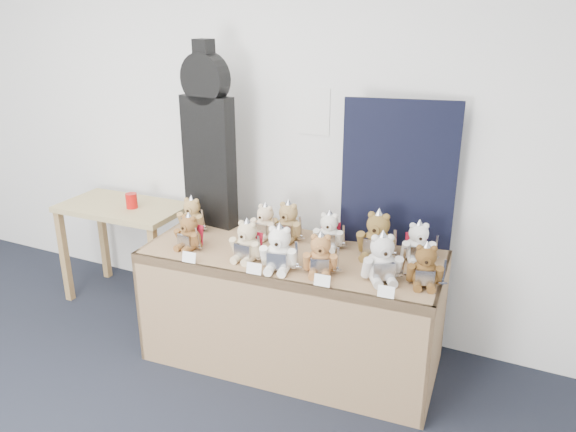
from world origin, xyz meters
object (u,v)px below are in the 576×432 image
at_px(teddy_front_right, 320,256).
at_px(teddy_back_end, 418,244).
at_px(teddy_back_centre_left, 288,223).
at_px(teddy_back_centre_right, 329,232).
at_px(teddy_back_left, 265,223).
at_px(teddy_front_left, 247,242).
at_px(guitar_case, 208,138).
at_px(teddy_back_far_left, 192,216).
at_px(display_table, 288,281).
at_px(red_cup, 132,201).
at_px(teddy_front_far_left, 189,233).
at_px(teddy_back_right, 377,237).
at_px(teddy_front_far_right, 382,260).
at_px(teddy_front_end, 425,267).
at_px(side_table, 124,221).
at_px(teddy_front_centre, 279,250).

distance_m(teddy_front_right, teddy_back_end, 0.59).
bearing_deg(teddy_front_right, teddy_back_centre_left, 117.32).
distance_m(teddy_front_right, teddy_back_centre_right, 0.36).
bearing_deg(teddy_back_left, teddy_front_left, -70.93).
relative_size(guitar_case, teddy_back_centre_right, 4.68).
xyz_separation_m(teddy_front_left, teddy_back_far_left, (-0.55, 0.24, -0.01)).
bearing_deg(display_table, red_cup, 165.67).
bearing_deg(teddy_front_far_left, teddy_back_right, 24.23).
height_order(teddy_front_far_right, teddy_back_right, teddy_back_right).
xyz_separation_m(teddy_front_right, teddy_front_end, (0.55, 0.11, -0.00)).
xyz_separation_m(display_table, teddy_back_far_left, (-0.75, 0.11, 0.26)).
xyz_separation_m(teddy_front_end, teddy_back_far_left, (-1.55, 0.12, -0.00)).
relative_size(side_table, teddy_front_far_left, 3.82).
distance_m(teddy_front_far_left, teddy_back_left, 0.49).
xyz_separation_m(guitar_case, teddy_front_centre, (0.73, -0.44, -0.47)).
xyz_separation_m(display_table, teddy_front_far_right, (0.58, -0.05, 0.28)).
bearing_deg(teddy_front_end, teddy_front_centre, 177.27).
height_order(side_table, teddy_back_end, teddy_back_end).
height_order(display_table, teddy_back_right, teddy_back_right).
bearing_deg(teddy_back_right, guitar_case, 178.46).
bearing_deg(teddy_front_left, side_table, 164.01).
xyz_separation_m(teddy_back_centre_left, teddy_back_right, (0.58, -0.02, 0.01)).
distance_m(teddy_front_centre, teddy_back_end, 0.80).
bearing_deg(side_table, teddy_front_centre, -17.92).
distance_m(red_cup, teddy_front_right, 1.66).
distance_m(side_table, teddy_front_far_right, 2.09).
bearing_deg(teddy_back_far_left, teddy_back_right, -2.29).
xyz_separation_m(red_cup, teddy_back_right, (1.83, -0.02, 0.05)).
bearing_deg(teddy_front_centre, side_table, 152.73).
xyz_separation_m(guitar_case, teddy_front_far_right, (1.28, -0.32, -0.47)).
relative_size(guitar_case, teddy_front_far_left, 4.93).
bearing_deg(guitar_case, teddy_back_right, 3.91).
xyz_separation_m(teddy_front_left, teddy_back_end, (0.89, 0.41, -0.00)).
distance_m(teddy_front_left, teddy_front_far_right, 0.78).
bearing_deg(teddy_front_left, teddy_front_far_left, -177.36).
distance_m(teddy_back_left, teddy_back_centre_left, 0.15).
distance_m(display_table, teddy_front_centre, 0.33).
xyz_separation_m(teddy_front_left, teddy_front_centre, (0.23, -0.04, 0.01)).
xyz_separation_m(display_table, guitar_case, (-0.70, 0.27, 0.75)).
relative_size(display_table, red_cup, 16.83).
xyz_separation_m(guitar_case, teddy_back_centre_left, (0.59, -0.03, -0.47)).
distance_m(red_cup, teddy_front_far_right, 1.97).
relative_size(side_table, teddy_front_left, 3.45).
relative_size(teddy_front_far_right, teddy_back_centre_left, 1.07).
relative_size(teddy_front_right, teddy_front_end, 1.01).
bearing_deg(display_table, teddy_back_centre_right, 50.48).
xyz_separation_m(teddy_front_right, teddy_back_centre_right, (-0.09, 0.35, -0.00)).
height_order(display_table, teddy_front_end, teddy_front_end).
relative_size(teddy_front_far_right, teddy_back_far_left, 1.18).
xyz_separation_m(teddy_front_end, teddy_back_left, (-1.07, 0.22, -0.01)).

